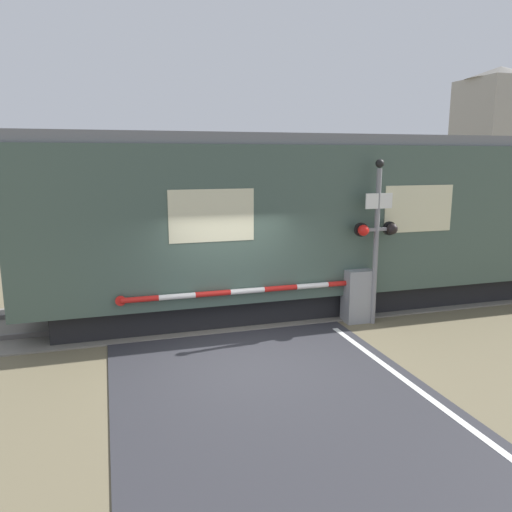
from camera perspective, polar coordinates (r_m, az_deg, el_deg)
The scene contains 6 objects.
ground_plane at distance 9.29m, azimuth -0.87°, elevation -11.69°, with size 80.00×80.00×0.00m, color #6B6047.
track_bed at distance 12.03m, azimuth -4.84°, elevation -6.19°, with size 36.00×3.20×0.13m.
train at distance 13.19m, azimuth 14.10°, elevation 4.30°, with size 17.23×3.16×4.11m.
crossing_barrier at distance 11.14m, azimuth 9.58°, elevation -4.39°, with size 5.48×0.44×1.18m.
signal_post at distance 10.99m, azimuth 13.64°, elevation 2.67°, with size 0.99×0.26×3.58m.
distant_building at distance 37.75m, azimuth 25.59°, elevation 11.93°, with size 4.61×4.61×9.43m.
Camera 1 is at (-2.34, -8.23, 3.62)m, focal length 35.00 mm.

